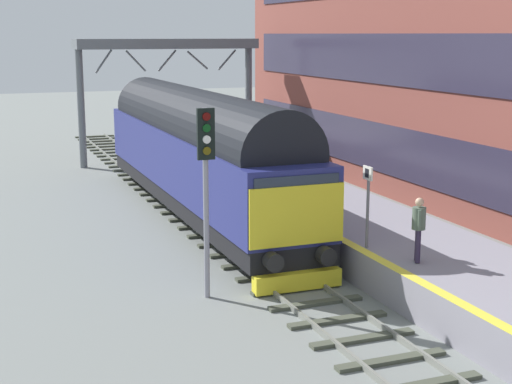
# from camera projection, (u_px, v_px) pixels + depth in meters

# --- Properties ---
(ground_plane) EXTENTS (140.00, 140.00, 0.00)m
(ground_plane) POSITION_uv_depth(u_px,v_px,m) (255.00, 259.00, 22.69)
(ground_plane) COLOR slate
(ground_plane) RESTS_ON ground
(track_main) EXTENTS (2.50, 60.00, 0.15)m
(track_main) POSITION_uv_depth(u_px,v_px,m) (255.00, 257.00, 22.68)
(track_main) COLOR slate
(track_main) RESTS_ON ground
(station_platform) EXTENTS (4.00, 44.00, 1.01)m
(station_platform) POSITION_uv_depth(u_px,v_px,m) (362.00, 232.00, 23.85)
(station_platform) COLOR gray
(station_platform) RESTS_ON ground
(station_building) EXTENTS (4.48, 37.86, 10.88)m
(station_building) POSITION_uv_depth(u_px,v_px,m) (498.00, 67.00, 27.50)
(station_building) COLOR brown
(station_building) RESTS_ON ground
(diesel_locomotive) EXTENTS (2.74, 18.27, 4.68)m
(diesel_locomotive) POSITION_uv_depth(u_px,v_px,m) (197.00, 150.00, 27.59)
(diesel_locomotive) COLOR black
(diesel_locomotive) RESTS_ON ground
(signal_post_near) EXTENTS (0.44, 0.22, 4.85)m
(signal_post_near) POSITION_uv_depth(u_px,v_px,m) (206.00, 176.00, 18.75)
(signal_post_near) COLOR gray
(signal_post_near) RESTS_ON ground
(platform_number_sign) EXTENTS (0.10, 0.44, 2.20)m
(platform_number_sign) POSITION_uv_depth(u_px,v_px,m) (368.00, 195.00, 20.02)
(platform_number_sign) COLOR slate
(platform_number_sign) RESTS_ON station_platform
(waiting_passenger) EXTENTS (0.46, 0.46, 1.64)m
(waiting_passenger) POSITION_uv_depth(u_px,v_px,m) (419.00, 224.00, 18.82)
(waiting_passenger) COLOR #302640
(waiting_passenger) RESTS_ON station_platform
(overhead_footbridge) EXTENTS (9.30, 2.00, 6.38)m
(overhead_footbridge) POSITION_uv_depth(u_px,v_px,m) (167.00, 53.00, 38.65)
(overhead_footbridge) COLOR slate
(overhead_footbridge) RESTS_ON ground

